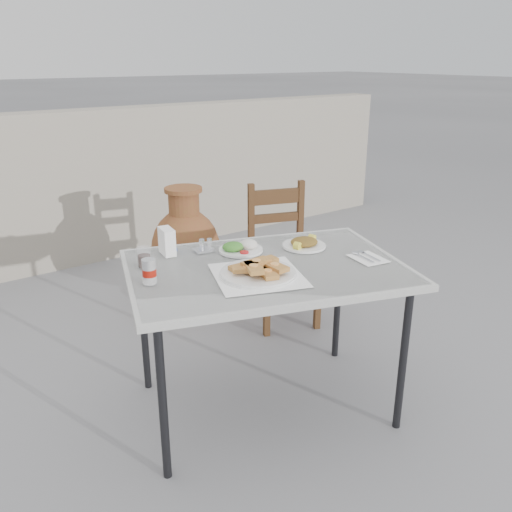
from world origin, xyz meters
TOP-DOWN VIEW (x-y plane):
  - ground at (0.00, 0.00)m, footprint 80.00×80.00m
  - cafe_table at (-0.12, 0.03)m, footprint 1.39×1.15m
  - pide_plate at (-0.22, -0.05)m, footprint 0.46×0.46m
  - salad_rice_plate at (-0.11, 0.24)m, footprint 0.21×0.21m
  - salad_chopped_plate at (0.17, 0.12)m, footprint 0.21×0.21m
  - soda_can at (-0.62, 0.14)m, footprint 0.06×0.06m
  - cola_glass at (-0.56, 0.32)m, footprint 0.06×0.06m
  - napkin_holder at (-0.41, 0.41)m, footprint 0.08×0.11m
  - condiment_caddy at (-0.25, 0.34)m, footprint 0.10×0.08m
  - cutlery_napkin at (0.30, -0.16)m, footprint 0.15×0.19m
  - chair at (0.52, 0.72)m, footprint 0.48×0.48m
  - terracotta_urn at (0.13, 1.24)m, footprint 0.46×0.46m
  - back_wall at (0.00, 2.50)m, footprint 6.00×0.25m

SIDE VIEW (x-z plane):
  - ground at x=0.00m, z-range 0.00..0.00m
  - terracotta_urn at x=0.13m, z-range -0.03..0.78m
  - chair at x=0.52m, z-range 0.02..0.88m
  - back_wall at x=0.00m, z-range 0.00..1.20m
  - cafe_table at x=-0.12m, z-range 0.31..1.04m
  - cutlery_napkin at x=0.30m, z-range 0.73..0.74m
  - salad_chopped_plate at x=0.17m, z-range 0.72..0.77m
  - salad_rice_plate at x=-0.11m, z-range 0.72..0.77m
  - condiment_caddy at x=-0.25m, z-range 0.72..0.78m
  - pide_plate at x=-0.22m, z-range 0.73..0.80m
  - cola_glass at x=-0.56m, z-range 0.72..0.81m
  - soda_can at x=-0.62m, z-range 0.73..0.83m
  - napkin_holder at x=-0.41m, z-range 0.73..0.85m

